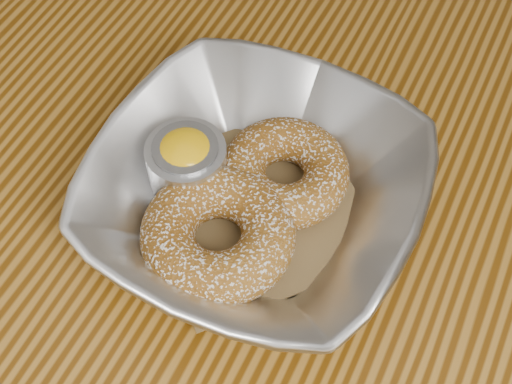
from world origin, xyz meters
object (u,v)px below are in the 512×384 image
at_px(table, 233,360).
at_px(donut_front, 218,234).
at_px(ramekin, 187,164).
at_px(serving_bowl, 256,194).
at_px(donut_back, 285,172).

xyz_separation_m(table, donut_front, (-0.02, 0.03, 0.13)).
bearing_deg(ramekin, serving_bowl, 2.41).
bearing_deg(donut_back, donut_front, -105.14).
height_order(serving_bowl, ramekin, ramekin).
bearing_deg(donut_back, serving_bowl, -110.31).
height_order(serving_bowl, donut_back, serving_bowl).
xyz_separation_m(donut_front, ramekin, (-0.04, 0.04, 0.01)).
xyz_separation_m(table, donut_back, (-0.01, 0.10, 0.13)).
bearing_deg(donut_front, table, -53.76).
bearing_deg(table, ramekin, 133.91).
xyz_separation_m(table, ramekin, (-0.07, 0.07, 0.13)).
bearing_deg(donut_front, donut_back, 74.86).
height_order(table, donut_front, donut_front).
relative_size(table, donut_front, 11.49).
bearing_deg(table, serving_bowl, 102.25).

